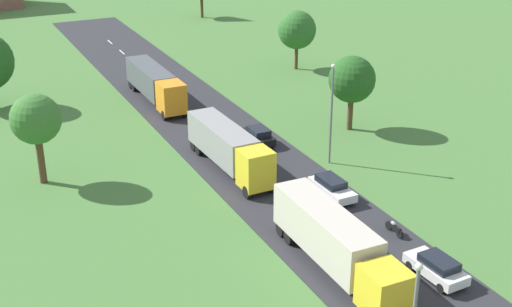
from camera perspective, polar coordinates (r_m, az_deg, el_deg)
name	(u,v)px	position (r m, az deg, el deg)	size (l,w,h in m)	color
road	(297,201)	(54.26, 3.37, -3.89)	(10.00, 140.00, 0.06)	#2B2B30
lane_marking_centre	(318,218)	(51.90, 5.03, -5.24)	(0.16, 119.84, 0.01)	white
truck_lead	(335,242)	(44.90, 6.47, -7.14)	(2.60, 12.93, 3.71)	yellow
truck_second	(229,147)	(58.60, -2.23, 0.55)	(2.80, 12.03, 3.56)	yellow
truck_third	(155,83)	(75.80, -8.21, 5.67)	(2.53, 12.95, 3.53)	orange
car_second	(437,267)	(45.96, 14.48, -8.94)	(2.04, 4.34, 1.53)	white
car_third	(332,187)	(54.77, 6.18, -2.75)	(1.86, 4.51, 1.53)	white
car_fourth	(258,136)	(64.27, 0.17, 1.47)	(1.82, 3.95, 1.58)	black
motorcycle_courier	(394,228)	(50.41, 11.17, -5.94)	(0.28, 1.94, 0.91)	black
lamppost_second	(332,109)	(59.25, 6.16, 3.58)	(0.36, 0.36, 8.86)	slate
tree_oak	(297,30)	(86.49, 3.35, 10.00)	(4.68, 4.68, 7.25)	#513823
tree_maple	(36,120)	(57.76, -17.48, 2.63)	(4.04, 4.04, 7.53)	#513823
tree_lime	(352,80)	(67.11, 7.82, 5.97)	(4.47, 4.47, 7.28)	#513823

